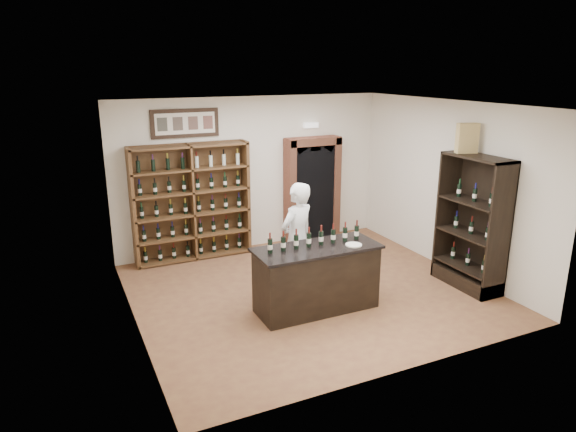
% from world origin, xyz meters
% --- Properties ---
extents(floor, '(5.50, 5.50, 0.00)m').
position_xyz_m(floor, '(0.00, 0.00, 0.00)').
color(floor, brown).
rests_on(floor, ground).
extents(ceiling, '(5.50, 5.50, 0.00)m').
position_xyz_m(ceiling, '(0.00, 0.00, 3.00)').
color(ceiling, white).
rests_on(ceiling, wall_back).
extents(wall_back, '(5.50, 0.04, 3.00)m').
position_xyz_m(wall_back, '(0.00, 2.50, 1.50)').
color(wall_back, beige).
rests_on(wall_back, ground).
extents(wall_left, '(0.04, 5.00, 3.00)m').
position_xyz_m(wall_left, '(-2.75, 0.00, 1.50)').
color(wall_left, beige).
rests_on(wall_left, ground).
extents(wall_right, '(0.04, 5.00, 3.00)m').
position_xyz_m(wall_right, '(2.75, 0.00, 1.50)').
color(wall_right, beige).
rests_on(wall_right, ground).
extents(wine_shelf, '(2.20, 0.38, 2.20)m').
position_xyz_m(wine_shelf, '(-1.30, 2.33, 1.10)').
color(wine_shelf, brown).
rests_on(wine_shelf, ground).
extents(framed_picture, '(1.25, 0.04, 0.52)m').
position_xyz_m(framed_picture, '(-1.30, 2.47, 2.55)').
color(framed_picture, black).
rests_on(framed_picture, wall_back).
extents(arched_doorway, '(1.17, 0.35, 2.17)m').
position_xyz_m(arched_doorway, '(1.25, 2.33, 1.14)').
color(arched_doorway, black).
rests_on(arched_doorway, ground).
extents(emergency_light, '(0.30, 0.10, 0.10)m').
position_xyz_m(emergency_light, '(1.25, 2.42, 2.40)').
color(emergency_light, white).
rests_on(emergency_light, wall_back).
extents(tasting_counter, '(1.88, 0.78, 1.00)m').
position_xyz_m(tasting_counter, '(-0.20, -0.60, 0.49)').
color(tasting_counter, black).
rests_on(tasting_counter, ground).
extents(counter_bottle_0, '(0.07, 0.07, 0.30)m').
position_xyz_m(counter_bottle_0, '(-0.92, -0.53, 1.11)').
color(counter_bottle_0, black).
rests_on(counter_bottle_0, tasting_counter).
extents(counter_bottle_1, '(0.07, 0.07, 0.30)m').
position_xyz_m(counter_bottle_1, '(-0.71, -0.53, 1.11)').
color(counter_bottle_1, black).
rests_on(counter_bottle_1, tasting_counter).
extents(counter_bottle_2, '(0.07, 0.07, 0.30)m').
position_xyz_m(counter_bottle_2, '(-0.51, -0.53, 1.11)').
color(counter_bottle_2, black).
rests_on(counter_bottle_2, tasting_counter).
extents(counter_bottle_3, '(0.07, 0.07, 0.30)m').
position_xyz_m(counter_bottle_3, '(-0.30, -0.53, 1.11)').
color(counter_bottle_3, black).
rests_on(counter_bottle_3, tasting_counter).
extents(counter_bottle_4, '(0.07, 0.07, 0.30)m').
position_xyz_m(counter_bottle_4, '(-0.10, -0.53, 1.11)').
color(counter_bottle_4, black).
rests_on(counter_bottle_4, tasting_counter).
extents(counter_bottle_5, '(0.07, 0.07, 0.30)m').
position_xyz_m(counter_bottle_5, '(0.11, -0.53, 1.11)').
color(counter_bottle_5, black).
rests_on(counter_bottle_5, tasting_counter).
extents(counter_bottle_6, '(0.07, 0.07, 0.30)m').
position_xyz_m(counter_bottle_6, '(0.31, -0.53, 1.11)').
color(counter_bottle_6, black).
rests_on(counter_bottle_6, tasting_counter).
extents(counter_bottle_7, '(0.07, 0.07, 0.30)m').
position_xyz_m(counter_bottle_7, '(0.52, -0.53, 1.11)').
color(counter_bottle_7, black).
rests_on(counter_bottle_7, tasting_counter).
extents(side_cabinet, '(0.48, 1.20, 2.20)m').
position_xyz_m(side_cabinet, '(2.52, -0.90, 0.75)').
color(side_cabinet, black).
rests_on(side_cabinet, ground).
extents(shopkeeper, '(0.79, 0.67, 1.84)m').
position_xyz_m(shopkeeper, '(-0.23, 0.02, 0.92)').
color(shopkeeper, silver).
rests_on(shopkeeper, ground).
extents(plate, '(0.24, 0.24, 0.02)m').
position_xyz_m(plate, '(0.32, -0.78, 1.01)').
color(plate, beige).
rests_on(plate, tasting_counter).
extents(wine_crate, '(0.37, 0.24, 0.48)m').
position_xyz_m(wine_crate, '(2.50, -0.61, 2.44)').
color(wine_crate, tan).
rests_on(wine_crate, side_cabinet).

